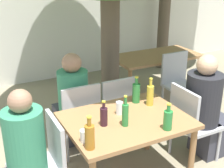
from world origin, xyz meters
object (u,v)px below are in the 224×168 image
Objects in this scene: person_seated_1 at (207,111)px; green_bottle_5 at (168,119)px; patio_chair_2 at (79,115)px; person_seated_0 at (17,165)px; patio_chair_3 at (115,107)px; green_bottle_0 at (125,114)px; patio_chair_0 at (45,161)px; patio_chair_4 at (178,80)px; drinking_glass_0 at (85,136)px; dining_table_back at (156,61)px; oil_cruet_2 at (150,95)px; amber_bottle_3 at (90,136)px; person_seated_2 at (71,104)px; green_bottle_4 at (136,92)px; dining_table_front at (126,127)px; wine_bottle_1 at (104,116)px; drinking_glass_1 at (119,108)px; patio_chair_1 at (191,120)px.

person_seated_1 reaches higher than green_bottle_5.
patio_chair_2 is 0.74× the size of person_seated_0.
patio_chair_3 is 1.07m from green_bottle_5.
green_bottle_0 is (0.16, -0.79, 0.34)m from patio_chair_2.
patio_chair_4 is (2.29, 1.04, 0.00)m from patio_chair_0.
patio_chair_0 is 0.46m from drinking_glass_0.
green_bottle_5 is at bearing -122.12° from dining_table_back.
green_bottle_0 is at bearing -131.55° from dining_table_back.
amber_bottle_3 is (-0.88, -0.46, -0.00)m from oil_cruet_2.
patio_chair_0 is at bearing 57.30° from person_seated_2.
dining_table_front is at bearing -135.01° from green_bottle_4.
patio_chair_0 is at bearing 180.00° from dining_table_front.
green_bottle_0 is at bearing -29.59° from wine_bottle_1.
dining_table_back is 13.41× the size of drinking_glass_0.
dining_table_front is 0.97× the size of person_seated_0.
person_seated_2 is 1.02m from oil_cruet_2.
wine_bottle_1 reaches higher than dining_table_back.
patio_chair_2 is at bearing 0.00° from patio_chair_3.
dining_table_front is 0.98× the size of person_seated_2.
green_bottle_0 reaches higher than drinking_glass_1.
oil_cruet_2 is 1.18× the size of green_bottle_5.
person_seated_2 is at bearing 77.16° from amber_bottle_3.
drinking_glass_1 is (0.23, 0.13, -0.03)m from wine_bottle_1.
oil_cruet_2 is at bearing 22.12° from dining_table_front.
patio_chair_3 is at bearing 104.34° from oil_cruet_2.
patio_chair_1 is (-0.65, -1.63, -0.13)m from dining_table_back.
patio_chair_1 and patio_chair_2 have the same top height.
person_seated_0 is at bearing 39.69° from patio_chair_2.
person_seated_1 is at bearing -0.00° from dining_table_front.
oil_cruet_2 reaches higher than patio_chair_2.
green_bottle_0 is (0.97, -0.11, 0.30)m from person_seated_0.
green_bottle_4 is (-0.77, 0.27, 0.28)m from person_seated_1.
green_bottle_4 is at bearing 30.75° from drinking_glass_0.
amber_bottle_3 reaches higher than patio_chair_3.
person_seated_2 is at bearing 128.70° from green_bottle_4.
green_bottle_5 is 0.52m from drinking_glass_1.
amber_bottle_3 is (-1.33, -0.31, 0.34)m from patio_chair_1.
patio_chair_0 is at bearing 161.81° from green_bottle_5.
green_bottle_0 is 0.48m from amber_bottle_3.
patio_chair_2 is at bearing 62.08° from person_seated_1.
dining_table_back is 1.85m from person_seated_2.
drinking_glass_1 is (-1.48, -0.93, 0.29)m from patio_chair_4.
person_seated_2 reaches higher than green_bottle_4.
dining_table_front is 0.73m from patio_chair_2.
green_bottle_0 is 0.38m from green_bottle_5.
patio_chair_2 is at bearing 141.62° from green_bottle_4.
drinking_glass_1 is (0.50, 0.42, -0.05)m from amber_bottle_3.
oil_cruet_2 is 2.33× the size of drinking_glass_1.
patio_chair_1 is (0.82, 0.00, -0.13)m from dining_table_front.
patio_chair_1 is 1.87m from person_seated_0.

